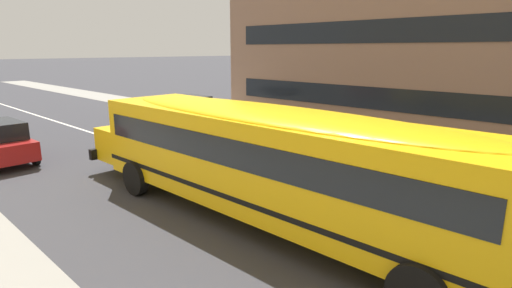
# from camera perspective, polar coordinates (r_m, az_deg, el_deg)

# --- Properties ---
(ground_plane) EXTENTS (400.00, 400.00, 0.00)m
(ground_plane) POSITION_cam_1_polar(r_m,az_deg,el_deg) (10.22, 26.01, -12.95)
(ground_plane) COLOR #38383D
(lane_centreline) EXTENTS (110.00, 0.16, 0.01)m
(lane_centreline) POSITION_cam_1_polar(r_m,az_deg,el_deg) (10.22, 26.01, -12.94)
(lane_centreline) COLOR silver
(lane_centreline) RESTS_ON ground_plane
(school_bus) EXTENTS (13.16, 3.11, 2.94)m
(school_bus) POSITION_cam_1_polar(r_m,az_deg,el_deg) (10.02, 0.96, -1.41)
(school_bus) COLOR yellow
(school_bus) RESTS_ON ground_plane
(parked_car_white_near_corner) EXTENTS (3.97, 2.02, 1.64)m
(parked_car_white_near_corner) POSITION_cam_1_polar(r_m,az_deg,el_deg) (23.93, -9.07, 4.86)
(parked_car_white_near_corner) COLOR silver
(parked_car_white_near_corner) RESTS_ON ground_plane
(apartment_block_far_left) EXTENTS (18.43, 11.68, 13.30)m
(apartment_block_far_left) POSITION_cam_1_polar(r_m,az_deg,el_deg) (26.57, 20.81, 17.57)
(apartment_block_far_left) COLOR #93705B
(apartment_block_far_left) RESTS_ON ground_plane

